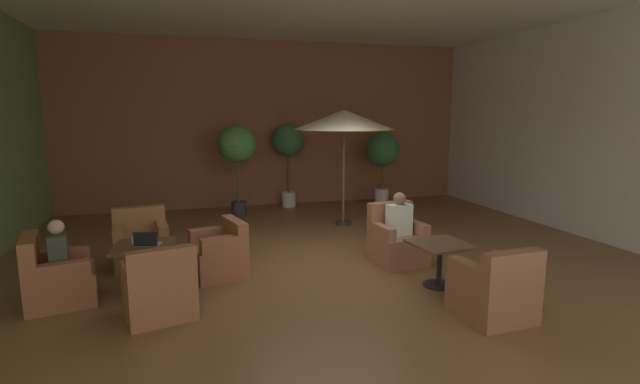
# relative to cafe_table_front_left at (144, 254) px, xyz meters

# --- Properties ---
(ground_plane) EXTENTS (10.44, 10.06, 0.02)m
(ground_plane) POSITION_rel_cafe_table_front_left_xyz_m (2.72, 0.42, -0.50)
(ground_plane) COLOR brown
(wall_back_brick) EXTENTS (10.44, 0.08, 4.13)m
(wall_back_brick) POSITION_rel_cafe_table_front_left_xyz_m (2.72, 5.41, 1.58)
(wall_back_brick) COLOR brown
(wall_back_brick) RESTS_ON ground_plane
(wall_right_plain) EXTENTS (0.08, 10.06, 4.13)m
(wall_right_plain) POSITION_rel_cafe_table_front_left_xyz_m (7.90, 0.42, 1.58)
(wall_right_plain) COLOR silver
(wall_right_plain) RESTS_ON ground_plane
(cafe_table_front_left) EXTENTS (0.83, 0.83, 0.61)m
(cafe_table_front_left) POSITION_rel_cafe_table_front_left_xyz_m (0.00, 0.00, 0.00)
(cafe_table_front_left) COLOR black
(cafe_table_front_left) RESTS_ON ground_plane
(armchair_front_left_north) EXTENTS (0.86, 0.90, 0.82)m
(armchair_front_left_north) POSITION_rel_cafe_table_front_left_xyz_m (1.00, 0.24, -0.17)
(armchair_front_left_north) COLOR #9C5A3C
(armchair_front_left_north) RESTS_ON ground_plane
(armchair_front_left_east) EXTENTS (0.86, 0.81, 0.89)m
(armchair_front_left_east) POSITION_rel_cafe_table_front_left_xyz_m (-0.13, 1.02, -0.15)
(armchair_front_left_east) COLOR #97623A
(armchair_front_left_east) RESTS_ON ground_plane
(armchair_front_left_south) EXTENTS (0.91, 0.93, 0.89)m
(armchair_front_left_south) POSITION_rel_cafe_table_front_left_xyz_m (-1.02, -0.20, -0.17)
(armchair_front_left_south) COLOR #9D5839
(armchair_front_left_south) RESTS_ON ground_plane
(armchair_front_left_west) EXTENTS (0.88, 0.85, 0.88)m
(armchair_front_left_west) POSITION_rel_cafe_table_front_left_xyz_m (0.23, -1.00, -0.16)
(armchair_front_left_west) COLOR #9E5C38
(armchair_front_left_west) RESTS_ON ground_plane
(cafe_table_front_right) EXTENTS (0.79, 0.79, 0.61)m
(cafe_table_front_right) POSITION_rel_cafe_table_front_left_xyz_m (3.86, -1.01, -0.02)
(cafe_table_front_right) COLOR black
(cafe_table_front_right) RESTS_ON ground_plane
(armchair_front_right_north) EXTENTS (0.79, 0.82, 0.87)m
(armchair_front_right_north) POSITION_rel_cafe_table_front_left_xyz_m (3.93, -2.10, -0.16)
(armchair_front_right_north) COLOR #8F5A3C
(armchair_front_right_north) RESTS_ON ground_plane
(armchair_front_right_east) EXTENTS (0.82, 0.80, 0.94)m
(armchair_front_right_east) POSITION_rel_cafe_table_front_left_xyz_m (3.74, 0.08, -0.15)
(armchair_front_right_east) COLOR #9F6348
(armchair_front_right_east) RESTS_ON ground_plane
(patio_umbrella_tall_red) EXTENTS (2.07, 2.07, 2.42)m
(patio_umbrella_tall_red) POSITION_rel_cafe_table_front_left_xyz_m (3.76, 2.74, 1.72)
(patio_umbrella_tall_red) COLOR #2D2D2D
(patio_umbrella_tall_red) RESTS_ON ground_plane
(potted_tree_left_corner) EXTENTS (0.87, 0.87, 1.88)m
(potted_tree_left_corner) POSITION_rel_cafe_table_front_left_xyz_m (5.37, 4.43, 0.86)
(potted_tree_left_corner) COLOR beige
(potted_tree_left_corner) RESTS_ON ground_plane
(potted_tree_mid_left) EXTENTS (0.86, 0.86, 2.09)m
(potted_tree_mid_left) POSITION_rel_cafe_table_front_left_xyz_m (1.72, 4.25, 1.08)
(potted_tree_mid_left) COLOR #342E33
(potted_tree_mid_left) RESTS_ON ground_plane
(potted_tree_mid_right) EXTENTS (0.80, 0.80, 2.08)m
(potted_tree_mid_right) POSITION_rel_cafe_table_front_left_xyz_m (3.06, 4.98, 1.07)
(potted_tree_mid_right) COLOR silver
(potted_tree_mid_right) RESTS_ON ground_plane
(patron_blue_shirt) EXTENTS (0.28, 0.43, 0.65)m
(patron_blue_shirt) POSITION_rel_cafe_table_front_left_xyz_m (-0.97, -0.19, 0.21)
(patron_blue_shirt) COLOR #3E4233
(patron_blue_shirt) RESTS_ON ground_plane
(patron_by_window) EXTENTS (0.39, 0.25, 0.68)m
(patron_by_window) POSITION_rel_cafe_table_front_left_xyz_m (3.75, 0.04, 0.28)
(patron_by_window) COLOR silver
(patron_by_window) RESTS_ON ground_plane
(iced_drink_cup) EXTENTS (0.08, 0.08, 0.11)m
(iced_drink_cup) POSITION_rel_cafe_table_front_left_xyz_m (-0.12, 0.13, 0.18)
(iced_drink_cup) COLOR white
(iced_drink_cup) RESTS_ON cafe_table_front_left
(open_laptop) EXTENTS (0.36, 0.30, 0.20)m
(open_laptop) POSITION_rel_cafe_table_front_left_xyz_m (0.05, -0.04, 0.17)
(open_laptop) COLOR #9EA0A5
(open_laptop) RESTS_ON cafe_table_front_left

